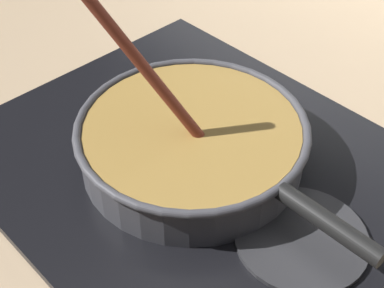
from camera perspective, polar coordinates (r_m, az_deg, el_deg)
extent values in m
cube|color=#9E8466|center=(0.69, -5.19, -10.12)|extent=(2.40, 1.60, 0.04)
cube|color=black|center=(0.74, 0.00, -2.01)|extent=(0.56, 0.48, 0.01)
torus|color=#592D0C|center=(0.73, 0.00, -1.45)|extent=(0.19, 0.19, 0.01)
cylinder|color=#262628|center=(0.66, 11.10, -9.38)|extent=(0.15, 0.15, 0.01)
cylinder|color=#38383D|center=(0.71, 0.00, 0.00)|extent=(0.29, 0.29, 0.06)
cylinder|color=olive|center=(0.71, 0.00, 0.24)|extent=(0.27, 0.27, 0.05)
torus|color=#38383D|center=(0.69, 0.00, 1.77)|extent=(0.30, 0.30, 0.01)
cylinder|color=black|center=(0.61, 13.77, -7.83)|extent=(0.13, 0.02, 0.02)
cylinder|color=#EDD88C|center=(0.71, -0.06, 1.60)|extent=(0.03, 0.03, 0.01)
cylinder|color=#EDD88C|center=(0.76, 3.07, 4.89)|extent=(0.03, 0.03, 0.01)
cylinder|color=#E5CC7A|center=(0.73, -1.99, 3.12)|extent=(0.03, 0.03, 0.01)
cylinder|color=#EDD88C|center=(0.71, 3.16, 1.93)|extent=(0.04, 0.04, 0.01)
cylinder|color=beige|center=(0.66, 1.02, -1.68)|extent=(0.03, 0.03, 0.01)
cylinder|color=#E5CC7A|center=(0.63, 4.93, -5.11)|extent=(0.03, 0.03, 0.01)
cylinder|color=#EDD88C|center=(0.69, -6.09, 0.10)|extent=(0.04, 0.04, 0.01)
cylinder|color=maroon|center=(0.63, -5.11, 8.02)|extent=(0.14, 0.11, 0.23)
cube|color=brown|center=(0.69, 1.48, -0.06)|extent=(0.05, 0.05, 0.01)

